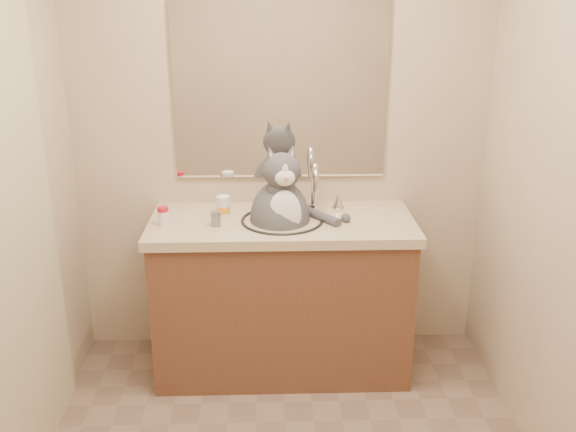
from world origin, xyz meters
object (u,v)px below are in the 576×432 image
Objects in this scene: cat at (281,214)px; grey_canister at (216,219)px; pill_bottle_redcap at (163,216)px; pill_bottle_orange at (223,208)px.

cat is 0.33m from grey_canister.
cat is 6.54× the size of pill_bottle_redcap.
pill_bottle_redcap is 0.26m from grey_canister.
cat is 0.30m from pill_bottle_orange.
grey_canister is (-0.03, -0.11, -0.02)m from pill_bottle_orange.
pill_bottle_redcap is at bearing 174.86° from grey_canister.
pill_bottle_redcap is at bearing -162.54° from pill_bottle_orange.
pill_bottle_orange is at bearing 74.73° from grey_canister.
pill_bottle_redcap is 0.30m from pill_bottle_orange.
cat is at bearing -9.36° from pill_bottle_orange.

